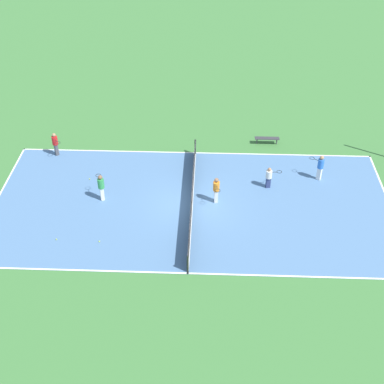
% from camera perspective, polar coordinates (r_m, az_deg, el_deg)
% --- Properties ---
extents(ground_plane, '(80.00, 80.00, 0.00)m').
position_cam_1_polar(ground_plane, '(30.09, -0.00, -1.37)').
color(ground_plane, '#3D7538').
extents(court_surface, '(10.82, 22.37, 0.02)m').
position_cam_1_polar(court_surface, '(30.09, -0.00, -1.35)').
color(court_surface, '#4C729E').
rests_on(court_surface, ground_plane).
extents(tennis_net, '(10.62, 0.10, 1.04)m').
position_cam_1_polar(tennis_net, '(29.76, -0.00, -0.54)').
color(tennis_net, black).
rests_on(tennis_net, court_surface).
extents(bench, '(0.36, 1.60, 0.45)m').
position_cam_1_polar(bench, '(35.53, 8.01, 5.64)').
color(bench, '#333338').
rests_on(bench, ground_plane).
extents(player_far_green, '(0.99, 0.66, 1.67)m').
position_cam_1_polar(player_far_green, '(30.31, -9.67, 0.66)').
color(player_far_green, white).
rests_on(player_far_green, court_surface).
extents(player_center_orange, '(0.96, 0.43, 1.63)m').
position_cam_1_polar(player_center_orange, '(29.73, 2.61, 0.36)').
color(player_center_orange, white).
rests_on(player_center_orange, court_surface).
extents(player_far_white, '(0.50, 0.98, 1.36)m').
position_cam_1_polar(player_far_white, '(31.26, 8.22, 1.65)').
color(player_far_white, navy).
rests_on(player_far_white, court_surface).
extents(player_near_blue, '(0.81, 0.95, 1.65)m').
position_cam_1_polar(player_near_blue, '(32.40, 13.53, 2.72)').
color(player_near_blue, white).
rests_on(player_near_blue, court_surface).
extents(player_coach_red, '(0.96, 0.80, 1.57)m').
position_cam_1_polar(player_coach_red, '(34.85, -14.38, 5.11)').
color(player_coach_red, '#4C4C51').
rests_on(player_coach_red, court_surface).
extents(tennis_ball_left_sideline, '(0.07, 0.07, 0.07)m').
position_cam_1_polar(tennis_ball_left_sideline, '(28.10, -9.86, -5.21)').
color(tennis_ball_left_sideline, '#CCE033').
rests_on(tennis_ball_left_sideline, court_surface).
extents(tennis_ball_near_net, '(0.07, 0.07, 0.07)m').
position_cam_1_polar(tennis_ball_near_net, '(28.68, -14.26, -4.91)').
color(tennis_ball_near_net, '#CCE033').
rests_on(tennis_ball_near_net, court_surface).
extents(tennis_ball_right_alley, '(0.07, 0.07, 0.07)m').
position_cam_1_polar(tennis_ball_right_alley, '(32.57, -10.86, 1.37)').
color(tennis_ball_right_alley, '#CCE033').
rests_on(tennis_ball_right_alley, court_surface).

